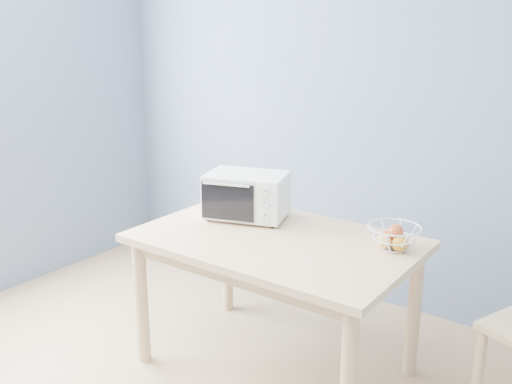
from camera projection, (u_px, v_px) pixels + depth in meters
The scene contains 4 objects.
room at pixel (60, 180), 1.87m from camera, with size 4.01×4.51×2.61m.
dining_table at pixel (275, 256), 2.93m from camera, with size 1.40×0.90×0.75m.
toaster_oven at pixel (244, 195), 3.17m from camera, with size 0.51×0.43×0.26m.
fruit_basket at pixel (393, 237), 2.73m from camera, with size 0.29×0.29×0.13m.
Camera 1 is at (1.58, -1.08, 1.78)m, focal length 40.00 mm.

